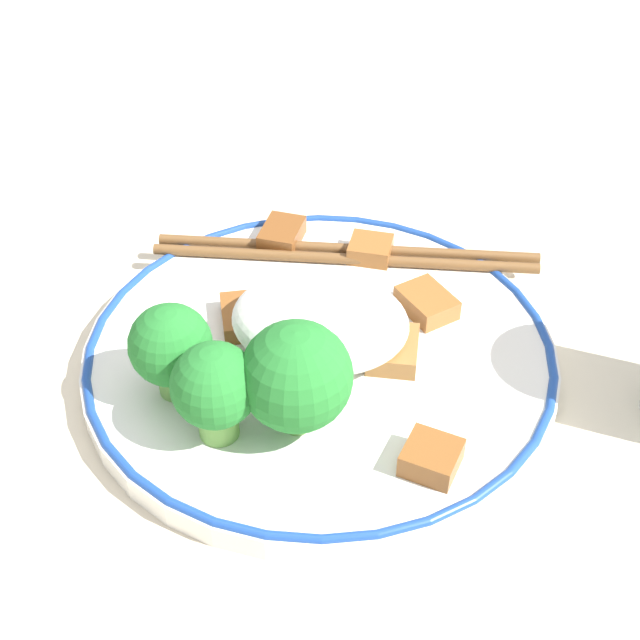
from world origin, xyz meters
TOP-DOWN VIEW (x-y plane):
  - ground_plane at (0.00, 0.00)m, footprint 3.00×3.00m
  - plate at (0.00, 0.00)m, footprint 0.26×0.26m
  - rice_mound at (-0.00, -0.00)m, footprint 0.10×0.08m
  - broccoli_back_left at (0.07, 0.05)m, footprint 0.04×0.04m
  - broccoli_back_center at (0.04, 0.07)m, footprint 0.04×0.04m
  - broccoli_back_right at (-0.00, 0.06)m, footprint 0.05×0.05m
  - meat_near_front at (-0.04, 0.00)m, footprint 0.03×0.04m
  - meat_near_left at (0.05, -0.01)m, footprint 0.03×0.04m
  - meat_near_right at (0.04, -0.09)m, footprint 0.03×0.03m
  - meat_near_back at (-0.05, -0.04)m, footprint 0.04×0.04m
  - meat_on_rice_edge at (-0.07, 0.07)m, footprint 0.03×0.03m
  - meat_mid_left at (-0.01, -0.09)m, footprint 0.03×0.03m
  - chopsticks at (-0.00, -0.08)m, footprint 0.24×0.04m

SIDE VIEW (x-z plane):
  - ground_plane at x=0.00m, z-range 0.00..0.00m
  - plate at x=0.00m, z-range 0.00..0.02m
  - chopsticks at x=0.00m, z-range 0.01..0.02m
  - meat_near_left at x=0.05m, z-range 0.01..0.02m
  - meat_mid_left at x=-0.01m, z-range 0.01..0.03m
  - meat_near_front at x=-0.04m, z-range 0.01..0.03m
  - meat_near_right at x=0.04m, z-range 0.01..0.03m
  - meat_near_back at x=-0.05m, z-range 0.01..0.03m
  - meat_on_rice_edge at x=-0.07m, z-range 0.01..0.03m
  - rice_mound at x=0.00m, z-range 0.01..0.05m
  - broccoli_back_left at x=0.07m, z-range 0.02..0.07m
  - broccoli_back_center at x=0.04m, z-range 0.02..0.07m
  - broccoli_back_right at x=0.00m, z-range 0.02..0.08m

